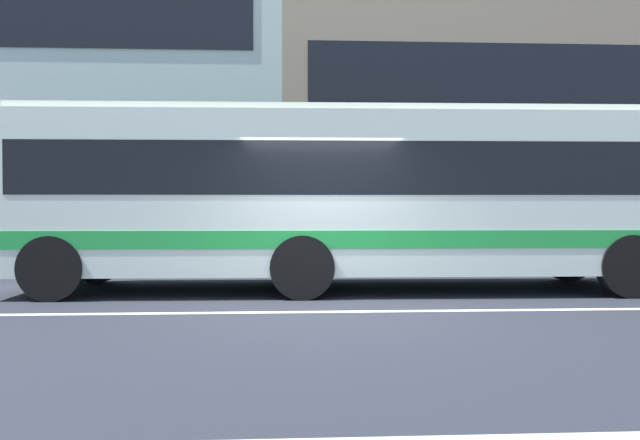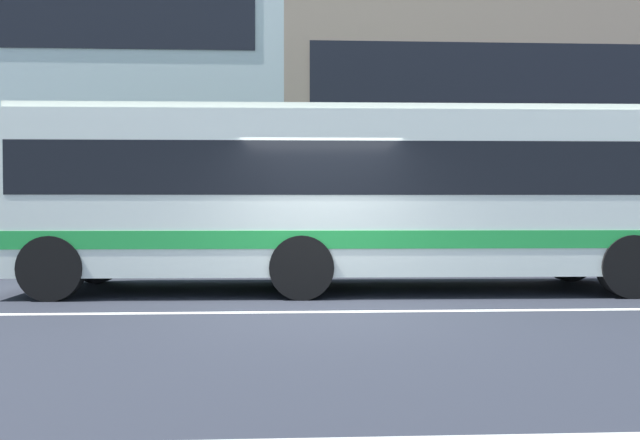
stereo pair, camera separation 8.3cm
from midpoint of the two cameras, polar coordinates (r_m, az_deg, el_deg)
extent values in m
plane|color=#242731|center=(9.11, 0.34, -7.96)|extent=(160.00, 160.00, 0.00)
cube|color=silver|center=(9.11, 0.34, -7.94)|extent=(60.00, 0.16, 0.01)
cube|color=#22551D|center=(15.37, -14.06, -2.68)|extent=(15.05, 1.10, 0.82)
cube|color=tan|center=(26.11, 17.73, 8.10)|extent=(18.64, 10.03, 9.18)
cube|color=black|center=(21.65, 22.63, 11.46)|extent=(17.15, 0.04, 1.84)
cube|color=silver|center=(11.39, 1.55, 2.22)|extent=(11.05, 2.72, 2.60)
cube|color=black|center=(11.41, 1.55, 4.18)|extent=(10.39, 2.73, 0.83)
cube|color=green|center=(11.41, 1.55, -1.37)|extent=(10.83, 2.74, 0.28)
cube|color=silver|center=(11.50, 1.56, 9.01)|extent=(10.60, 2.30, 0.12)
cylinder|color=black|center=(13.64, 20.45, -2.85)|extent=(1.00, 0.30, 1.00)
cylinder|color=black|center=(11.53, 24.98, -3.63)|extent=(1.00, 0.30, 1.00)
cylinder|color=black|center=(12.57, -1.90, -3.11)|extent=(1.00, 0.30, 1.00)
cylinder|color=black|center=(10.24, -1.78, -4.11)|extent=(1.00, 0.30, 1.00)
cylinder|color=black|center=(13.11, -18.89, -3.00)|extent=(1.00, 0.30, 1.00)
cylinder|color=black|center=(10.90, -22.40, -3.89)|extent=(1.00, 0.30, 1.00)
camera|label=1|loc=(0.04, -90.21, 0.00)|focal=37.03mm
camera|label=2|loc=(0.04, 89.79, 0.00)|focal=37.03mm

